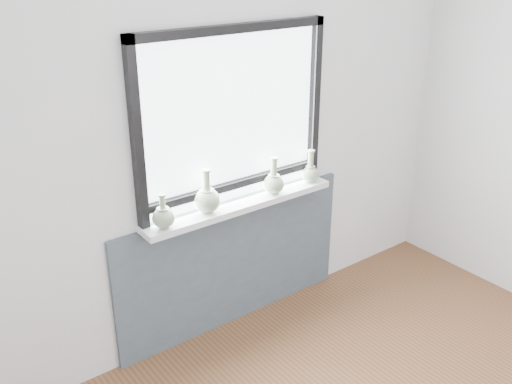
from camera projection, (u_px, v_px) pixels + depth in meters
back_wall at (230, 135)px, 3.41m from camera, size 3.60×0.02×2.60m
apron_panel at (235, 263)px, 3.73m from camera, size 1.70×0.03×0.86m
windowsill at (240, 205)px, 3.50m from camera, size 1.32×0.18×0.04m
window at (233, 114)px, 3.33m from camera, size 1.30×0.06×1.05m
vase_a at (163, 217)px, 3.15m from camera, size 0.13×0.13×0.20m
vase_b at (207, 199)px, 3.33m from camera, size 0.16×0.16×0.27m
vase_c at (274, 182)px, 3.59m from camera, size 0.13×0.13×0.24m
vase_d at (310, 172)px, 3.76m from camera, size 0.11×0.11×0.22m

